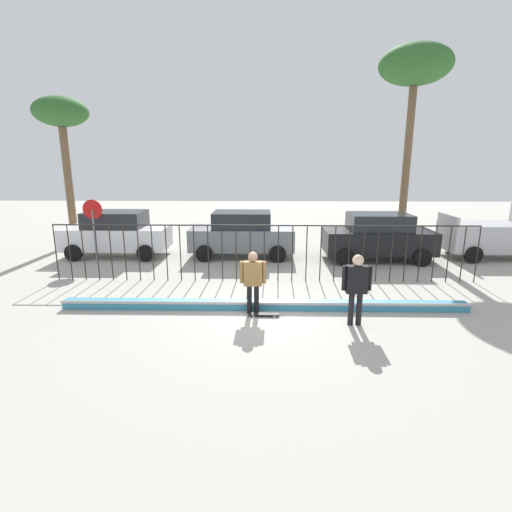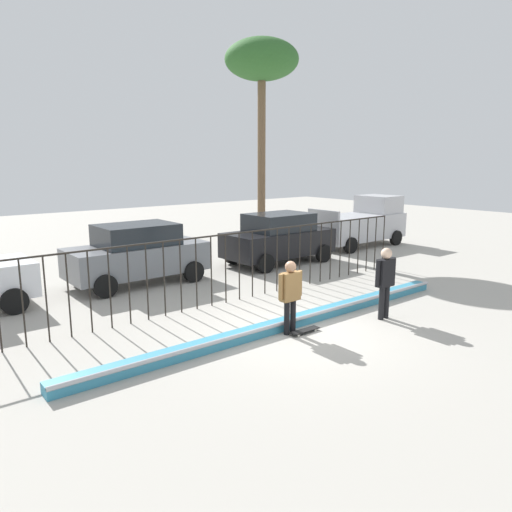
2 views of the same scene
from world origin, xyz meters
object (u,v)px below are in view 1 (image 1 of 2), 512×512
camera_operator (357,283)px  parked_car_black (378,237)px  palm_tree_short (61,118)px  skateboard (264,314)px  pickup_truck (508,233)px  stop_sign (94,222)px  palm_tree_tall (415,70)px  parked_car_gray (242,234)px  skateboarder (253,277)px  parked_car_white (117,233)px

camera_operator → parked_car_black: bearing=-96.9°
parked_car_black → palm_tree_short: bearing=166.1°
skateboard → pickup_truck: size_ratio=0.17×
skateboard → camera_operator: bearing=-27.2°
camera_operator → stop_sign: 10.69m
stop_sign → palm_tree_tall: (13.44, 4.34, 6.34)m
pickup_truck → parked_car_gray: bearing=178.0°
parked_car_gray → parked_car_black: size_ratio=1.00×
parked_car_black → palm_tree_short: (-13.86, 2.90, 4.87)m
stop_sign → palm_tree_short: palm_tree_short is taller
skateboarder → camera_operator: (2.53, -0.68, 0.06)m
skateboard → pickup_truck: pickup_truck is taller
parked_car_gray → stop_sign: 5.88m
skateboard → parked_car_gray: (-0.93, 6.56, 0.91)m
skateboard → parked_car_white: bearing=118.7°
camera_operator → parked_car_black: (2.36, 6.56, -0.10)m
parked_car_gray → palm_tree_tall: 10.88m
skateboard → palm_tree_tall: bearing=40.4°
skateboard → palm_tree_short: bearing=121.1°
parked_car_black → stop_sign: size_ratio=1.72×
parked_car_white → parked_car_black: 10.85m
parked_car_white → parked_car_black: same height
parked_car_white → stop_sign: stop_sign is taller
parked_car_white → stop_sign: 1.40m
parked_car_black → palm_tree_short: 14.97m
palm_tree_short → skateboard: bearing=-44.1°
pickup_truck → stop_sign: bearing=-178.1°
skateboard → parked_car_gray: size_ratio=0.19×
parked_car_white → pickup_truck: bearing=-3.7°
parked_car_black → skateboarder: bearing=-131.8°
palm_tree_tall → palm_tree_short: palm_tree_tall is taller
parked_car_black → pickup_truck: 5.53m
palm_tree_tall → skateboard: bearing=-124.8°
parked_car_gray → pickup_truck: bearing=1.5°
stop_sign → parked_car_black: bearing=3.4°
parked_car_gray → pickup_truck: (11.04, 0.03, 0.06)m
camera_operator → palm_tree_short: size_ratio=0.26×
parked_car_black → camera_operator: bearing=-111.9°
stop_sign → palm_tree_short: bearing=126.0°
skateboarder → palm_tree_short: 13.46m
parked_car_gray → pickup_truck: 11.04m
parked_car_white → parked_car_gray: size_ratio=1.00×
skateboarder → camera_operator: camera_operator is taller
pickup_truck → stop_sign: 16.82m
skateboard → camera_operator: size_ratio=0.45×
skateboard → parked_car_white: size_ratio=0.19×
camera_operator → pickup_truck: 10.59m
skateboarder → parked_car_black: bearing=41.6°
parked_car_black → stop_sign: (-11.26, -0.67, 0.64)m
parked_car_gray → palm_tree_short: bearing=165.2°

